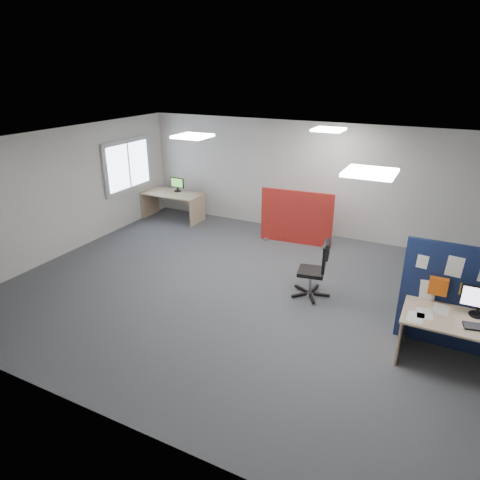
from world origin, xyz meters
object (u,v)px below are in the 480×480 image
at_px(main_desk, 479,332).
at_px(monitor_main, 480,300).
at_px(navy_divider, 473,302).
at_px(red_divider, 296,218).
at_px(office_chair, 318,266).
at_px(second_desk, 174,199).
at_px(monitor_second, 177,184).

distance_m(main_desk, monitor_main, 0.43).
relative_size(navy_divider, main_desk, 1.01).
relative_size(navy_divider, red_divider, 1.17).
height_order(navy_divider, office_chair, navy_divider).
bearing_deg(second_desk, office_chair, -26.79).
relative_size(second_desk, office_chair, 1.51).
xyz_separation_m(red_divider, office_chair, (1.19, -2.21, -0.02)).
relative_size(monitor_main, office_chair, 0.47).
bearing_deg(navy_divider, second_desk, 157.25).
height_order(main_desk, office_chair, office_chair).
bearing_deg(red_divider, monitor_second, 169.50).
xyz_separation_m(main_desk, monitor_main, (-0.06, 0.15, 0.40)).
xyz_separation_m(main_desk, second_desk, (-7.26, 3.35, -0.02)).
xyz_separation_m(second_desk, monitor_second, (0.04, 0.15, 0.39)).
xyz_separation_m(main_desk, red_divider, (-3.72, 3.17, 0.05)).
bearing_deg(monitor_second, main_desk, -21.36).
bearing_deg(office_chair, monitor_second, 140.72).
bearing_deg(red_divider, main_desk, -45.58).
height_order(main_desk, monitor_main, monitor_main).
bearing_deg(monitor_main, monitor_second, 153.39).
height_order(monitor_second, office_chair, monitor_second).
height_order(red_divider, second_desk, red_divider).
xyz_separation_m(navy_divider, monitor_second, (-7.11, 3.15, 0.12)).
distance_m(navy_divider, monitor_main, 0.26).
height_order(navy_divider, monitor_second, navy_divider).
relative_size(red_divider, office_chair, 1.59).
bearing_deg(second_desk, monitor_second, 76.78).
distance_m(red_divider, monitor_second, 3.54).
height_order(navy_divider, main_desk, navy_divider).
relative_size(monitor_second, office_chair, 0.39).
height_order(main_desk, red_divider, red_divider).
relative_size(navy_divider, monitor_main, 3.97).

